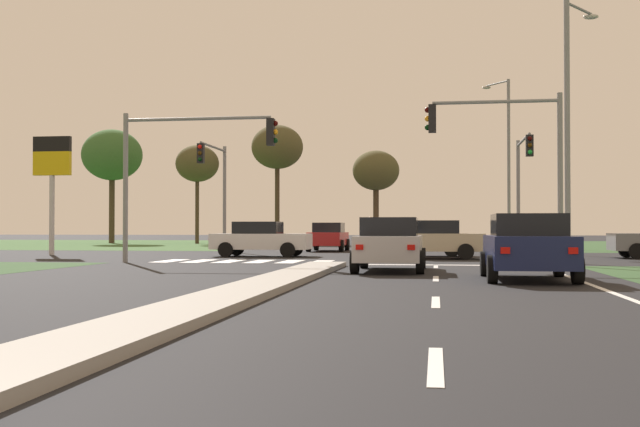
# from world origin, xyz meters

# --- Properties ---
(ground_plane) EXTENTS (200.00, 200.00, 0.00)m
(ground_plane) POSITION_xyz_m (0.00, 30.00, 0.00)
(ground_plane) COLOR black
(grass_verge_far_left) EXTENTS (35.00, 35.00, 0.01)m
(grass_verge_far_left) POSITION_xyz_m (-25.50, 54.50, 0.00)
(grass_verge_far_left) COLOR #385B2D
(grass_verge_far_left) RESTS_ON ground
(median_island_near) EXTENTS (1.20, 22.00, 0.14)m
(median_island_near) POSITION_xyz_m (0.00, 11.00, 0.07)
(median_island_near) COLOR gray
(median_island_near) RESTS_ON ground
(median_island_far) EXTENTS (1.20, 36.00, 0.14)m
(median_island_far) POSITION_xyz_m (0.00, 55.00, 0.07)
(median_island_far) COLOR gray
(median_island_far) RESTS_ON ground
(lane_dash_near) EXTENTS (0.14, 2.00, 0.01)m
(lane_dash_near) POSITION_xyz_m (3.50, 3.98, 0.01)
(lane_dash_near) COLOR silver
(lane_dash_near) RESTS_ON ground
(lane_dash_second) EXTENTS (0.14, 2.00, 0.01)m
(lane_dash_second) POSITION_xyz_m (3.50, 9.98, 0.01)
(lane_dash_second) COLOR silver
(lane_dash_second) RESTS_ON ground
(lane_dash_third) EXTENTS (0.14, 2.00, 0.01)m
(lane_dash_third) POSITION_xyz_m (3.50, 15.98, 0.01)
(lane_dash_third) COLOR silver
(lane_dash_third) RESTS_ON ground
(lane_dash_fourth) EXTENTS (0.14, 2.00, 0.01)m
(lane_dash_fourth) POSITION_xyz_m (3.50, 21.98, 0.01)
(lane_dash_fourth) COLOR silver
(lane_dash_fourth) RESTS_ON ground
(edge_line_right) EXTENTS (0.14, 24.00, 0.01)m
(edge_line_right) POSITION_xyz_m (6.85, 12.00, 0.01)
(edge_line_right) COLOR silver
(edge_line_right) RESTS_ON ground
(stop_bar_near) EXTENTS (6.40, 0.50, 0.01)m
(stop_bar_near) POSITION_xyz_m (3.80, 23.00, 0.01)
(stop_bar_near) COLOR silver
(stop_bar_near) RESTS_ON ground
(crosswalk_bar_near) EXTENTS (0.70, 2.80, 0.01)m
(crosswalk_bar_near) POSITION_xyz_m (-6.40, 24.80, 0.01)
(crosswalk_bar_near) COLOR silver
(crosswalk_bar_near) RESTS_ON ground
(crosswalk_bar_second) EXTENTS (0.70, 2.80, 0.01)m
(crosswalk_bar_second) POSITION_xyz_m (-5.25, 24.80, 0.01)
(crosswalk_bar_second) COLOR silver
(crosswalk_bar_second) RESTS_ON ground
(crosswalk_bar_third) EXTENTS (0.70, 2.80, 0.01)m
(crosswalk_bar_third) POSITION_xyz_m (-4.10, 24.80, 0.01)
(crosswalk_bar_third) COLOR silver
(crosswalk_bar_third) RESTS_ON ground
(crosswalk_bar_fourth) EXTENTS (0.70, 2.80, 0.01)m
(crosswalk_bar_fourth) POSITION_xyz_m (-2.95, 24.80, 0.01)
(crosswalk_bar_fourth) COLOR silver
(crosswalk_bar_fourth) RESTS_ON ground
(crosswalk_bar_fifth) EXTENTS (0.70, 2.80, 0.01)m
(crosswalk_bar_fifth) POSITION_xyz_m (-1.80, 24.80, 0.01)
(crosswalk_bar_fifth) COLOR silver
(crosswalk_bar_fifth) RESTS_ON ground
(crosswalk_bar_sixth) EXTENTS (0.70, 2.80, 0.01)m
(crosswalk_bar_sixth) POSITION_xyz_m (-0.65, 24.80, 0.01)
(crosswalk_bar_sixth) COLOR silver
(crosswalk_bar_sixth) RESTS_ON ground
(car_navy_near) EXTENTS (2.06, 4.20, 1.58)m
(car_navy_near) POSITION_xyz_m (5.68, 15.89, 0.81)
(car_navy_near) COLOR #161E47
(car_navy_near) RESTS_ON ground
(car_red_second) EXTENTS (1.95, 4.21, 1.53)m
(car_red_second) POSITION_xyz_m (-2.23, 38.11, 0.78)
(car_red_second) COLOR #A31919
(car_red_second) RESTS_ON ground
(car_beige_fourth) EXTENTS (4.35, 2.06, 1.54)m
(car_beige_fourth) POSITION_xyz_m (3.31, 28.34, 0.79)
(car_beige_fourth) COLOR #BCAD8E
(car_beige_fourth) RESTS_ON ground
(car_white_fifth) EXTENTS (4.26, 2.08, 1.52)m
(car_white_fifth) POSITION_xyz_m (-4.06, 29.79, 0.78)
(car_white_fifth) COLOR silver
(car_white_fifth) RESTS_ON ground
(car_maroon_sixth) EXTENTS (4.49, 2.04, 1.50)m
(car_maroon_sixth) POSITION_xyz_m (2.71, 31.20, 0.77)
(car_maroon_sixth) COLOR maroon
(car_maroon_sixth) RESTS_ON ground
(car_silver_seventh) EXTENTS (1.99, 4.43, 1.54)m
(car_silver_seventh) POSITION_xyz_m (2.20, 19.24, 0.79)
(car_silver_seventh) COLOR #B7B7BC
(car_silver_seventh) RESTS_ON ground
(traffic_signal_far_right) EXTENTS (0.32, 5.16, 5.65)m
(traffic_signal_far_right) POSITION_xyz_m (7.60, 34.73, 3.92)
(traffic_signal_far_right) COLOR gray
(traffic_signal_far_right) RESTS_ON ground
(traffic_signal_near_left) EXTENTS (5.71, 0.32, 5.40)m
(traffic_signal_near_left) POSITION_xyz_m (-5.45, 23.40, 3.79)
(traffic_signal_near_left) COLOR gray
(traffic_signal_near_left) RESTS_ON ground
(traffic_signal_far_left) EXTENTS (0.32, 4.55, 5.59)m
(traffic_signal_far_left) POSITION_xyz_m (-7.60, 34.96, 3.84)
(traffic_signal_far_left) COLOR gray
(traffic_signal_far_left) RESTS_ON ground
(traffic_signal_near_right) EXTENTS (4.56, 0.32, 5.75)m
(traffic_signal_near_right) POSITION_xyz_m (5.99, 23.40, 3.95)
(traffic_signal_near_right) COLOR gray
(traffic_signal_near_right) RESTS_ON ground
(street_lamp_second) EXTENTS (1.53, 1.88, 9.33)m
(street_lamp_second) POSITION_xyz_m (8.22, 25.22, 5.21)
(street_lamp_second) COLOR gray
(street_lamp_second) RESTS_ON ground
(street_lamp_third) EXTENTS (1.64, 1.89, 10.73)m
(street_lamp_third) POSITION_xyz_m (8.00, 47.25, 5.93)
(street_lamp_third) COLOR gray
(street_lamp_third) RESTS_ON ground
(pedestrian_at_median) EXTENTS (0.34, 0.34, 1.75)m
(pedestrian_at_median) POSITION_xyz_m (-0.20, 40.89, 1.20)
(pedestrian_at_median) COLOR #335184
(pedestrian_at_median) RESTS_ON median_island_far
(fuel_price_totem) EXTENTS (1.80, 0.24, 5.48)m
(fuel_price_totem) POSITION_xyz_m (-14.04, 30.23, 3.99)
(fuel_price_totem) COLOR silver
(fuel_price_totem) RESTS_ON ground
(treeline_near) EXTENTS (4.91, 4.91, 9.32)m
(treeline_near) POSITION_xyz_m (-22.75, 56.74, 7.19)
(treeline_near) COLOR #423323
(treeline_near) RESTS_ON ground
(treeline_second) EXTENTS (3.43, 3.43, 7.82)m
(treeline_second) POSITION_xyz_m (-15.21, 55.82, 6.31)
(treeline_second) COLOR #423323
(treeline_second) RESTS_ON ground
(treeline_third) EXTENTS (4.26, 4.26, 9.72)m
(treeline_third) POSITION_xyz_m (-9.40, 58.98, 7.85)
(treeline_third) COLOR #423323
(treeline_third) RESTS_ON ground
(treeline_fourth) EXTENTS (3.60, 3.60, 7.21)m
(treeline_fourth) POSITION_xyz_m (-1.05, 56.16, 5.60)
(treeline_fourth) COLOR #423323
(treeline_fourth) RESTS_ON ground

